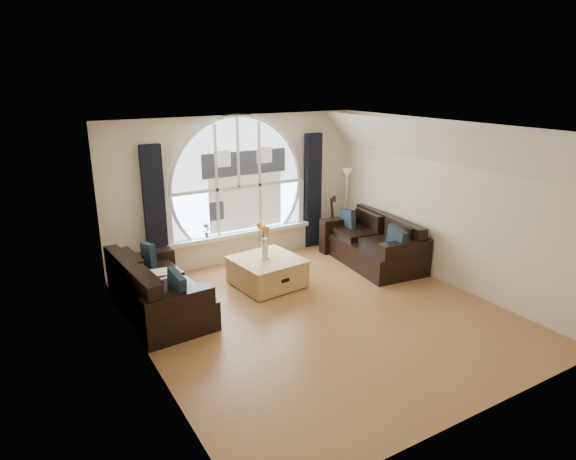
% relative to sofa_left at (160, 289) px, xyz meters
% --- Properties ---
extents(ground, '(5.00, 5.50, 0.01)m').
position_rel_sofa_left_xyz_m(ground, '(2.01, -1.18, -0.40)').
color(ground, brown).
rests_on(ground, ground).
extents(ceiling, '(5.00, 5.50, 0.01)m').
position_rel_sofa_left_xyz_m(ceiling, '(2.01, -1.18, 2.30)').
color(ceiling, silver).
rests_on(ceiling, ground).
extents(wall_back, '(5.00, 0.01, 2.70)m').
position_rel_sofa_left_xyz_m(wall_back, '(2.01, 1.57, 0.95)').
color(wall_back, beige).
rests_on(wall_back, ground).
extents(wall_front, '(5.00, 0.01, 2.70)m').
position_rel_sofa_left_xyz_m(wall_front, '(2.01, -3.93, 0.95)').
color(wall_front, beige).
rests_on(wall_front, ground).
extents(wall_left, '(0.01, 5.50, 2.70)m').
position_rel_sofa_left_xyz_m(wall_left, '(-0.49, -1.18, 0.95)').
color(wall_left, beige).
rests_on(wall_left, ground).
extents(wall_right, '(0.01, 5.50, 2.70)m').
position_rel_sofa_left_xyz_m(wall_right, '(4.51, -1.18, 0.95)').
color(wall_right, beige).
rests_on(wall_right, ground).
extents(attic_slope, '(0.92, 5.50, 0.72)m').
position_rel_sofa_left_xyz_m(attic_slope, '(4.21, -1.18, 1.95)').
color(attic_slope, silver).
rests_on(attic_slope, ground).
extents(arched_window, '(2.60, 0.06, 2.15)m').
position_rel_sofa_left_xyz_m(arched_window, '(2.01, 1.54, 1.23)').
color(arched_window, silver).
rests_on(arched_window, wall_back).
extents(window_sill, '(2.90, 0.22, 0.08)m').
position_rel_sofa_left_xyz_m(window_sill, '(2.01, 1.47, 0.11)').
color(window_sill, white).
rests_on(window_sill, wall_back).
extents(window_frame, '(2.76, 0.08, 2.15)m').
position_rel_sofa_left_xyz_m(window_frame, '(2.01, 1.51, 1.23)').
color(window_frame, white).
rests_on(window_frame, wall_back).
extents(neighbor_house, '(1.70, 0.02, 1.50)m').
position_rel_sofa_left_xyz_m(neighbor_house, '(2.16, 1.53, 1.10)').
color(neighbor_house, silver).
rests_on(neighbor_house, wall_back).
extents(curtain_left, '(0.35, 0.12, 2.30)m').
position_rel_sofa_left_xyz_m(curtain_left, '(0.41, 1.45, 0.75)').
color(curtain_left, black).
rests_on(curtain_left, ground).
extents(curtain_right, '(0.35, 0.12, 2.30)m').
position_rel_sofa_left_xyz_m(curtain_right, '(3.61, 1.45, 0.75)').
color(curtain_right, black).
rests_on(curtain_right, ground).
extents(sofa_left, '(1.12, 2.01, 0.86)m').
position_rel_sofa_left_xyz_m(sofa_left, '(0.00, 0.00, 0.00)').
color(sofa_left, black).
rests_on(sofa_left, ground).
extents(sofa_right, '(1.19, 2.07, 0.88)m').
position_rel_sofa_left_xyz_m(sofa_right, '(3.99, 0.02, 0.00)').
color(sofa_right, black).
rests_on(sofa_right, ground).
extents(coffee_chest, '(1.15, 1.15, 0.51)m').
position_rel_sofa_left_xyz_m(coffee_chest, '(1.84, 0.12, -0.14)').
color(coffee_chest, '#AF894C').
rests_on(coffee_chest, ground).
extents(throw_blanket, '(0.64, 0.64, 0.10)m').
position_rel_sofa_left_xyz_m(throw_blanket, '(0.06, 0.09, 0.10)').
color(throw_blanket, silver).
rests_on(throw_blanket, sofa_left).
extents(vase_flowers, '(0.24, 0.24, 0.70)m').
position_rel_sofa_left_xyz_m(vase_flowers, '(1.82, 0.15, 0.46)').
color(vase_flowers, white).
rests_on(vase_flowers, coffee_chest).
extents(floor_lamp, '(0.24, 0.24, 1.60)m').
position_rel_sofa_left_xyz_m(floor_lamp, '(4.19, 1.09, 0.40)').
color(floor_lamp, '#B2B2B2').
rests_on(floor_lamp, ground).
extents(guitar, '(0.39, 0.29, 1.06)m').
position_rel_sofa_left_xyz_m(guitar, '(3.97, 1.32, 0.13)').
color(guitar, '#9A5F2A').
rests_on(guitar, ground).
extents(potted_plant, '(0.17, 0.14, 0.27)m').
position_rel_sofa_left_xyz_m(potted_plant, '(1.32, 1.47, 0.29)').
color(potted_plant, '#1E6023').
rests_on(potted_plant, window_sill).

